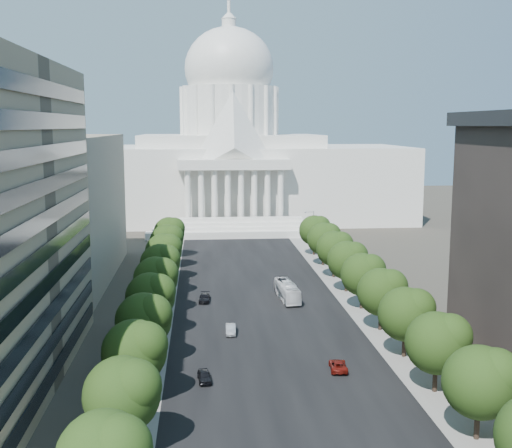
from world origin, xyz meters
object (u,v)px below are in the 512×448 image
object	(u,v)px
car_dark_a	(204,376)
city_bus	(287,291)
car_dark_b	(204,298)
car_red	(338,366)
car_silver	(231,329)

from	to	relation	value
car_dark_a	city_bus	bearing A→B (deg)	62.00
car_dark_a	car_dark_b	size ratio (longest dim) A/B	0.84
car_dark_a	car_red	xyz separation A→B (m)	(17.66, 2.23, -0.03)
car_dark_a	car_dark_b	bearing A→B (deg)	84.24
car_red	car_dark_b	size ratio (longest dim) A/B	0.99
car_silver	car_dark_b	xyz separation A→B (m)	(-3.94, 18.72, -0.02)
car_silver	car_dark_b	distance (m)	19.13
car_silver	city_bus	distance (m)	22.04
car_red	city_bus	xyz separation A→B (m)	(-2.05, 35.17, 0.98)
car_red	car_dark_b	bearing A→B (deg)	-58.30
city_bus	car_dark_a	bearing A→B (deg)	-117.13
car_dark_b	car_silver	bearing A→B (deg)	-73.98
car_dark_a	car_silver	size ratio (longest dim) A/B	0.93
car_silver	city_bus	bearing A→B (deg)	60.28
car_dark_b	city_bus	world-z (taller)	city_bus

